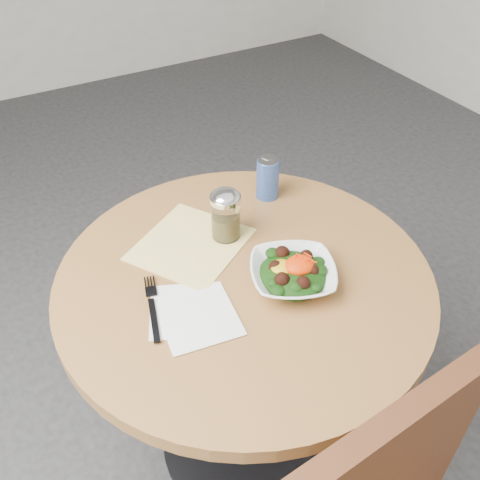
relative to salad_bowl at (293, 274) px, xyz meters
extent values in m
plane|color=#2A2A2D|center=(-0.08, 0.08, -0.78)|extent=(6.00, 6.00, 0.00)
cylinder|color=black|center=(-0.08, 0.08, -0.76)|extent=(0.52, 0.52, 0.03)
cylinder|color=black|center=(-0.08, 0.08, -0.42)|extent=(0.10, 0.10, 0.71)
cylinder|color=#AB773D|center=(-0.08, 0.08, -0.05)|extent=(0.90, 0.90, 0.04)
cube|color=gold|center=(-0.15, 0.24, -0.03)|extent=(0.35, 0.35, 0.00)
cube|color=white|center=(-0.25, 0.04, -0.03)|extent=(0.21, 0.21, 0.00)
cube|color=white|center=(-0.24, 0.00, -0.02)|extent=(0.18, 0.18, 0.00)
imported|color=white|center=(0.00, 0.00, 0.00)|extent=(0.26, 0.26, 0.05)
ellipsoid|color=black|center=(0.00, 0.00, 0.00)|extent=(0.16, 0.16, 0.06)
ellipsoid|color=gold|center=(-0.02, 0.01, 0.02)|extent=(0.05, 0.05, 0.02)
ellipsoid|color=#F54105|center=(0.01, 0.00, 0.02)|extent=(0.07, 0.06, 0.03)
cube|color=black|center=(-0.33, 0.04, -0.02)|extent=(0.05, 0.13, 0.00)
cube|color=black|center=(-0.30, 0.14, -0.02)|extent=(0.04, 0.07, 0.00)
cylinder|color=silver|center=(-0.05, 0.22, 0.03)|extent=(0.07, 0.07, 0.11)
cylinder|color=olive|center=(-0.05, 0.22, 0.01)|extent=(0.06, 0.06, 0.06)
cylinder|color=white|center=(-0.05, 0.22, 0.09)|extent=(0.08, 0.08, 0.01)
ellipsoid|color=white|center=(-0.05, 0.22, 0.10)|extent=(0.07, 0.07, 0.03)
cylinder|color=#0D3297|center=(0.13, 0.33, 0.03)|extent=(0.06, 0.06, 0.12)
cylinder|color=#B5B4BB|center=(0.13, 0.33, 0.09)|extent=(0.06, 0.06, 0.00)
cube|color=#B5B4BB|center=(0.13, 0.33, 0.09)|extent=(0.02, 0.02, 0.00)
camera|label=1|loc=(-0.54, -0.72, 0.85)|focal=40.00mm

